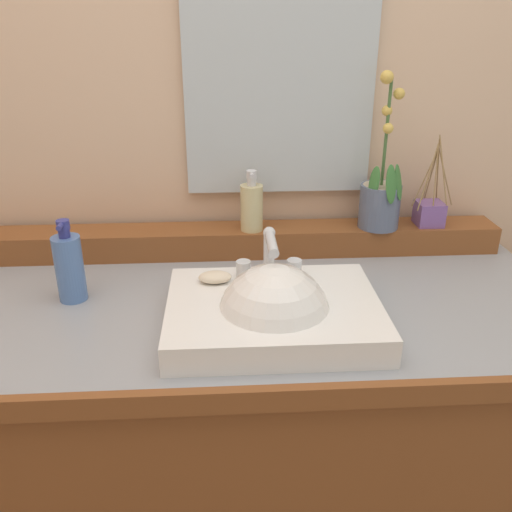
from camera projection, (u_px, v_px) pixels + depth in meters
The scene contains 10 objects.
wall_back at pixel (237, 78), 1.43m from camera, with size 3.22×0.20×2.56m, color beige.
vanity_cabinet at pixel (247, 447), 1.38m from camera, with size 1.42×0.66×0.86m.
back_ledge at pixel (242, 240), 1.43m from camera, with size 1.34×0.11×0.07m, color brown.
sink_basin at pixel (274, 316), 1.09m from camera, with size 0.42×0.32×0.26m.
soap_bar at pixel (215, 277), 1.15m from camera, with size 0.07×0.04×0.02m, color beige.
potted_plant at pixel (381, 197), 1.39m from camera, with size 0.10×0.12×0.39m.
soap_dispenser at pixel (252, 206), 1.38m from camera, with size 0.06×0.06×0.16m.
reed_diffuser at pixel (429, 212), 1.43m from camera, with size 0.11×0.10×0.24m.
lotion_bottle at pixel (69, 267), 1.18m from camera, with size 0.06×0.06×0.19m.
mirror at pixel (280, 82), 1.34m from camera, with size 0.47×0.02×0.55m, color silver.
Camera 1 is at (-0.04, -1.07, 1.43)m, focal length 38.27 mm.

